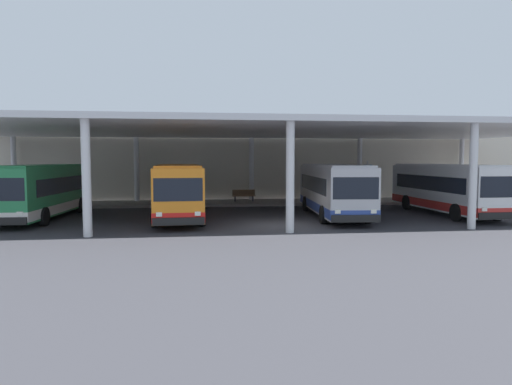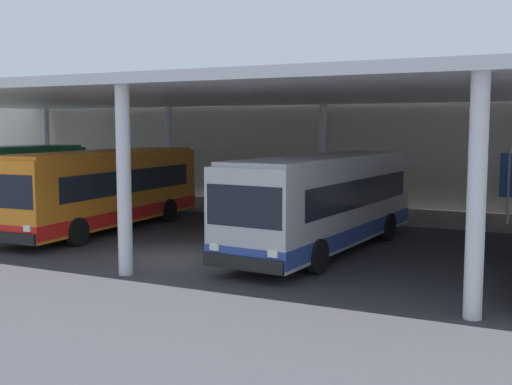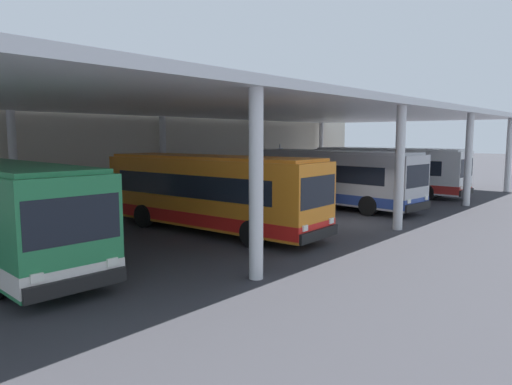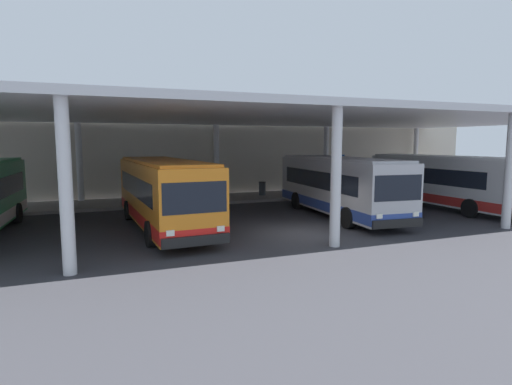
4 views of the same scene
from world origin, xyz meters
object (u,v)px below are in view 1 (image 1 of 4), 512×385
object	(u,v)px
bus_far_bay	(446,188)
bus_second_bay	(178,191)
bus_middle_bay	(333,189)
bench_waiting	(244,195)
bus_nearest_bay	(43,190)
trash_bin	(290,195)
banner_sign	(367,178)

from	to	relation	value
bus_far_bay	bus_second_bay	bearing A→B (deg)	-179.76
bus_middle_bay	bench_waiting	size ratio (longest dim) A/B	5.94
bus_nearest_bay	trash_bin	size ratio (longest dim) A/B	10.86
bus_nearest_bay	banner_sign	size ratio (longest dim) A/B	3.32
bus_middle_bay	trash_bin	world-z (taller)	bus_middle_bay
bus_second_bay	bus_nearest_bay	bearing A→B (deg)	171.95
bench_waiting	banner_sign	bearing A→B (deg)	-5.13
bus_middle_bay	bench_waiting	bearing A→B (deg)	118.39
bus_second_bay	bus_middle_bay	xyz separation A→B (m)	(9.34, -0.06, 0.00)
bus_middle_bay	banner_sign	world-z (taller)	banner_sign
bus_nearest_bay	bench_waiting	size ratio (longest dim) A/B	5.91
bus_nearest_bay	bus_middle_bay	bearing A→B (deg)	-3.90
bus_middle_bay	bus_far_bay	distance (m)	7.44
trash_bin	banner_sign	xyz separation A→B (m)	(6.07, -0.79, 1.30)
bus_far_bay	trash_bin	distance (m)	11.87
bus_second_bay	bus_far_bay	xyz separation A→B (m)	(16.78, 0.07, 0.00)
bus_nearest_bay	bus_second_bay	size ratio (longest dim) A/B	1.00
bus_far_bay	bench_waiting	xyz separation A→B (m)	(-12.08, 8.45, -0.99)
banner_sign	bus_nearest_bay	bearing A→B (deg)	-163.71
bus_nearest_bay	bus_middle_bay	distance (m)	17.26
bus_far_bay	bus_nearest_bay	bearing A→B (deg)	177.58
bus_far_bay	banner_sign	world-z (taller)	banner_sign
bus_middle_bay	banner_sign	distance (m)	9.26
bus_far_bay	trash_bin	world-z (taller)	bus_far_bay
bus_second_bay	bench_waiting	world-z (taller)	bus_second_bay
bus_second_bay	bench_waiting	size ratio (longest dim) A/B	5.91
bus_middle_bay	banner_sign	size ratio (longest dim) A/B	3.34
bench_waiting	banner_sign	xyz separation A→B (m)	(9.77, -0.88, 1.32)
bus_nearest_bay	banner_sign	distance (m)	23.28
bus_second_bay	bus_middle_bay	world-z (taller)	same
bench_waiting	banner_sign	distance (m)	9.90
bus_far_bay	bench_waiting	size ratio (longest dim) A/B	5.85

